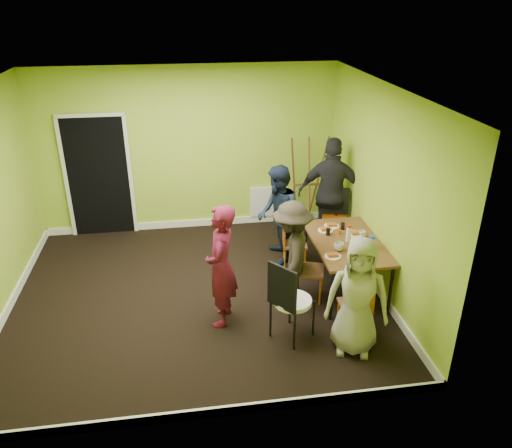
{
  "coord_description": "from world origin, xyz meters",
  "views": [
    {
      "loc": [
        -0.09,
        -5.92,
        3.85
      ],
      "look_at": [
        0.81,
        0.0,
        1.03
      ],
      "focal_mm": 35.0,
      "sensor_mm": 36.0,
      "label": 1
    }
  ],
  "objects_px": {
    "thermos": "(349,234)",
    "blue_bottle": "(372,242)",
    "orange_bottle": "(339,231)",
    "chair_bentwood": "(289,298)",
    "easel": "(307,183)",
    "chair_left_near": "(304,264)",
    "chair_left_far": "(290,239)",
    "chair_front_end": "(357,303)",
    "chair_back_end": "(335,208)",
    "person_front_end": "(357,297)",
    "person_left_far": "(278,215)",
    "person_left_near": "(292,254)",
    "person_standing": "(221,266)",
    "dining_table": "(346,245)",
    "person_back_end": "(332,194)"
  },
  "relations": [
    {
      "from": "dining_table",
      "to": "thermos",
      "type": "relative_size",
      "value": 7.32
    },
    {
      "from": "chair_left_near",
      "to": "blue_bottle",
      "type": "distance_m",
      "value": 0.93
    },
    {
      "from": "chair_bentwood",
      "to": "person_front_end",
      "type": "relative_size",
      "value": 0.73
    },
    {
      "from": "chair_back_end",
      "to": "blue_bottle",
      "type": "xyz_separation_m",
      "value": [
        0.06,
        -1.43,
        0.12
      ]
    },
    {
      "from": "chair_front_end",
      "to": "blue_bottle",
      "type": "relative_size",
      "value": 4.82
    },
    {
      "from": "orange_bottle",
      "to": "blue_bottle",
      "type": "bearing_deg",
      "value": -57.27
    },
    {
      "from": "chair_left_far",
      "to": "person_left_near",
      "type": "distance_m",
      "value": 0.94
    },
    {
      "from": "thermos",
      "to": "orange_bottle",
      "type": "height_order",
      "value": "thermos"
    },
    {
      "from": "dining_table",
      "to": "person_front_end",
      "type": "height_order",
      "value": "person_front_end"
    },
    {
      "from": "thermos",
      "to": "person_back_end",
      "type": "distance_m",
      "value": 1.31
    },
    {
      "from": "chair_back_end",
      "to": "person_back_end",
      "type": "distance_m",
      "value": 0.22
    },
    {
      "from": "chair_bentwood",
      "to": "person_back_end",
      "type": "xyz_separation_m",
      "value": [
        1.17,
        2.29,
        0.33
      ]
    },
    {
      "from": "dining_table",
      "to": "blue_bottle",
      "type": "bearing_deg",
      "value": -43.72
    },
    {
      "from": "chair_bentwood",
      "to": "blue_bottle",
      "type": "height_order",
      "value": "chair_bentwood"
    },
    {
      "from": "orange_bottle",
      "to": "person_back_end",
      "type": "distance_m",
      "value": 1.1
    },
    {
      "from": "blue_bottle",
      "to": "person_left_near",
      "type": "height_order",
      "value": "person_left_near"
    },
    {
      "from": "chair_left_far",
      "to": "blue_bottle",
      "type": "height_order",
      "value": "blue_bottle"
    },
    {
      "from": "person_standing",
      "to": "person_front_end",
      "type": "distance_m",
      "value": 1.66
    },
    {
      "from": "chair_bentwood",
      "to": "easel",
      "type": "distance_m",
      "value": 3.24
    },
    {
      "from": "chair_back_end",
      "to": "person_front_end",
      "type": "xyz_separation_m",
      "value": [
        -0.49,
        -2.48,
        0.01
      ]
    },
    {
      "from": "chair_left_far",
      "to": "chair_front_end",
      "type": "xyz_separation_m",
      "value": [
        0.43,
        -1.78,
        0.01
      ]
    },
    {
      "from": "chair_left_far",
      "to": "blue_bottle",
      "type": "relative_size",
      "value": 4.74
    },
    {
      "from": "person_standing",
      "to": "person_front_end",
      "type": "height_order",
      "value": "person_standing"
    },
    {
      "from": "chair_back_end",
      "to": "person_left_near",
      "type": "xyz_separation_m",
      "value": [
        -1.0,
        -1.37,
        0.0
      ]
    },
    {
      "from": "person_left_near",
      "to": "person_back_end",
      "type": "distance_m",
      "value": 1.78
    },
    {
      "from": "thermos",
      "to": "person_front_end",
      "type": "height_order",
      "value": "person_front_end"
    },
    {
      "from": "chair_front_end",
      "to": "thermos",
      "type": "xyz_separation_m",
      "value": [
        0.22,
        1.08,
        0.36
      ]
    },
    {
      "from": "chair_left_near",
      "to": "thermos",
      "type": "height_order",
      "value": "thermos"
    },
    {
      "from": "thermos",
      "to": "person_back_end",
      "type": "xyz_separation_m",
      "value": [
        0.15,
        1.3,
        0.06
      ]
    },
    {
      "from": "thermos",
      "to": "person_left_far",
      "type": "distance_m",
      "value": 1.23
    },
    {
      "from": "chair_back_end",
      "to": "person_back_end",
      "type": "relative_size",
      "value": 0.56
    },
    {
      "from": "chair_bentwood",
      "to": "person_left_far",
      "type": "relative_size",
      "value": 0.69
    },
    {
      "from": "chair_left_near",
      "to": "person_left_far",
      "type": "height_order",
      "value": "person_left_far"
    },
    {
      "from": "chair_back_end",
      "to": "dining_table",
      "type": "bearing_deg",
      "value": 93.49
    },
    {
      "from": "chair_front_end",
      "to": "easel",
      "type": "height_order",
      "value": "easel"
    },
    {
      "from": "person_left_far",
      "to": "person_left_near",
      "type": "distance_m",
      "value": 1.13
    },
    {
      "from": "dining_table",
      "to": "chair_left_far",
      "type": "relative_size",
      "value": 1.76
    },
    {
      "from": "chair_bentwood",
      "to": "blue_bottle",
      "type": "xyz_separation_m",
      "value": [
        1.27,
        0.74,
        0.26
      ]
    },
    {
      "from": "orange_bottle",
      "to": "person_left_far",
      "type": "xyz_separation_m",
      "value": [
        -0.73,
        0.72,
        -0.02
      ]
    },
    {
      "from": "thermos",
      "to": "blue_bottle",
      "type": "distance_m",
      "value": 0.34
    },
    {
      "from": "chair_left_near",
      "to": "chair_front_end",
      "type": "xyz_separation_m",
      "value": [
        0.41,
        -0.96,
        -0.03
      ]
    },
    {
      "from": "person_back_end",
      "to": "person_standing",
      "type": "bearing_deg",
      "value": 61.35
    },
    {
      "from": "chair_left_far",
      "to": "chair_back_end",
      "type": "distance_m",
      "value": 0.99
    },
    {
      "from": "chair_front_end",
      "to": "person_left_far",
      "type": "relative_size",
      "value": 0.57
    },
    {
      "from": "chair_left_near",
      "to": "person_back_end",
      "type": "height_order",
      "value": "person_back_end"
    },
    {
      "from": "chair_left_far",
      "to": "chair_bentwood",
      "type": "xyz_separation_m",
      "value": [
        -0.38,
        -1.69,
        0.1
      ]
    },
    {
      "from": "dining_table",
      "to": "person_left_near",
      "type": "xyz_separation_m",
      "value": [
        -0.8,
        -0.19,
        0.03
      ]
    },
    {
      "from": "orange_bottle",
      "to": "person_left_far",
      "type": "height_order",
      "value": "person_left_far"
    },
    {
      "from": "easel",
      "to": "person_standing",
      "type": "height_order",
      "value": "easel"
    },
    {
      "from": "chair_left_near",
      "to": "person_left_near",
      "type": "xyz_separation_m",
      "value": [
        -0.19,
        -0.06,
        0.21
      ]
    }
  ]
}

